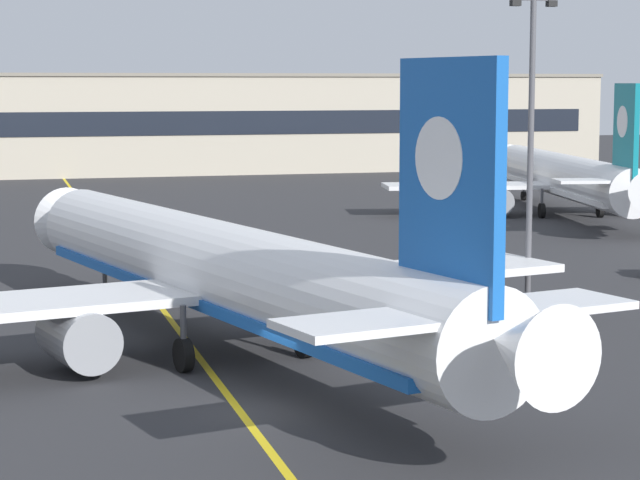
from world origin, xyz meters
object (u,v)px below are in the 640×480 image
(apron_lamp_post, at_px, (530,152))
(safety_cone_by_nose_gear, at_px, (159,286))
(airliner_foreground, at_px, (225,273))
(airliner_background, at_px, (566,178))

(apron_lamp_post, height_order, safety_cone_by_nose_gear, apron_lamp_post)
(airliner_foreground, height_order, safety_cone_by_nose_gear, airliner_foreground)
(airliner_background, xyz_separation_m, safety_cone_by_nose_gear, (-38.13, -28.85, -2.90))
(safety_cone_by_nose_gear, bearing_deg, apron_lamp_post, -37.78)
(apron_lamp_post, relative_size, safety_cone_by_nose_gear, 27.07)
(airliner_background, bearing_deg, apron_lamp_post, -118.88)
(airliner_foreground, distance_m, airliner_background, 59.16)
(airliner_foreground, distance_m, safety_cone_by_nose_gear, 16.85)
(airliner_background, height_order, safety_cone_by_nose_gear, airliner_background)
(airliner_foreground, bearing_deg, safety_cone_by_nose_gear, 90.74)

